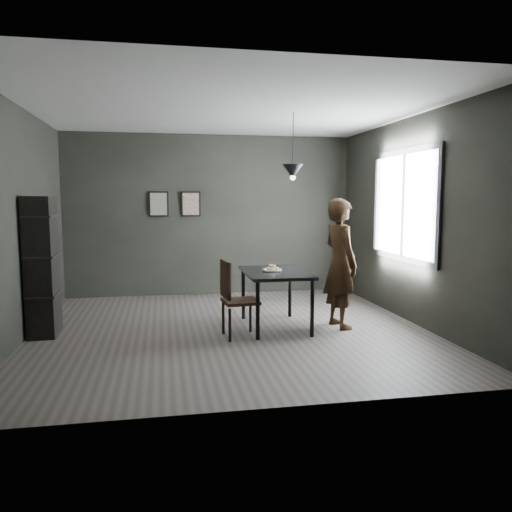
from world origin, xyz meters
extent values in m
plane|color=#3A3532|center=(0.00, 0.00, 0.00)|extent=(5.00, 5.00, 0.00)
cube|color=black|center=(0.00, 2.50, 1.40)|extent=(5.00, 0.10, 2.80)
cube|color=silver|center=(0.00, 0.00, 2.80)|extent=(5.00, 5.00, 0.02)
cube|color=white|center=(2.48, 0.20, 1.60)|extent=(0.02, 1.80, 1.40)
cube|color=black|center=(2.47, 0.20, 1.60)|extent=(0.04, 1.96, 1.56)
cube|color=black|center=(0.60, 0.00, 0.73)|extent=(0.80, 1.20, 0.04)
cylinder|color=black|center=(0.26, -0.54, 0.35)|extent=(0.05, 0.05, 0.71)
cylinder|color=black|center=(0.94, -0.54, 0.35)|extent=(0.05, 0.05, 0.71)
cylinder|color=black|center=(0.26, 0.54, 0.35)|extent=(0.05, 0.05, 0.71)
cylinder|color=black|center=(0.94, 0.54, 0.35)|extent=(0.05, 0.05, 0.71)
cylinder|color=white|center=(0.56, 0.03, 0.76)|extent=(0.23, 0.23, 0.01)
torus|color=beige|center=(0.61, 0.03, 0.78)|extent=(0.10, 0.10, 0.04)
torus|color=beige|center=(0.54, 0.06, 0.78)|extent=(0.10, 0.10, 0.04)
torus|color=beige|center=(0.54, -0.01, 0.78)|extent=(0.10, 0.10, 0.04)
torus|color=beige|center=(0.56, 0.03, 0.81)|extent=(0.13, 0.13, 0.05)
imported|color=black|center=(1.44, -0.14, 0.85)|extent=(0.51, 0.68, 1.70)
cube|color=black|center=(0.08, -0.37, 0.44)|extent=(0.45, 0.45, 0.04)
cube|color=black|center=(-0.11, -0.39, 0.73)|extent=(0.08, 0.42, 0.45)
cylinder|color=black|center=(-0.08, -0.56, 0.20)|extent=(0.04, 0.04, 0.40)
cylinder|color=black|center=(0.27, -0.53, 0.20)|extent=(0.04, 0.04, 0.40)
cylinder|color=black|center=(-0.12, -0.21, 0.20)|extent=(0.04, 0.04, 0.40)
cylinder|color=black|center=(0.23, -0.17, 0.20)|extent=(0.04, 0.04, 0.40)
cube|color=black|center=(-2.32, 0.19, 0.86)|extent=(0.34, 0.58, 1.73)
cylinder|color=black|center=(0.85, 0.10, 2.42)|extent=(0.01, 0.01, 0.75)
cone|color=black|center=(0.85, 0.10, 2.05)|extent=(0.28, 0.28, 0.18)
sphere|color=#FFE0B2|center=(0.85, 0.10, 1.97)|extent=(0.07, 0.07, 0.07)
cube|color=black|center=(-0.90, 2.47, 1.60)|extent=(0.34, 0.03, 0.44)
cube|color=#3E574D|center=(-0.90, 2.45, 1.60)|extent=(0.28, 0.01, 0.38)
cube|color=black|center=(-0.35, 2.47, 1.60)|extent=(0.34, 0.03, 0.44)
cube|color=brown|center=(-0.35, 2.45, 1.60)|extent=(0.28, 0.01, 0.38)
camera|label=1|loc=(-0.85, -6.30, 1.70)|focal=35.00mm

